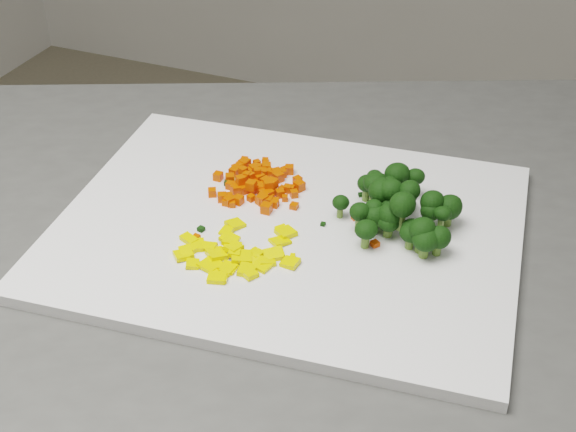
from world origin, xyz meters
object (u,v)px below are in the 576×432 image
at_px(cutting_board, 288,229).
at_px(broccoli_pile, 401,198).
at_px(carrot_pile, 257,176).
at_px(pepper_pile, 238,241).

distance_m(cutting_board, broccoli_pile, 0.12).
height_order(carrot_pile, pepper_pile, carrot_pile).
bearing_deg(carrot_pile, broccoli_pile, -1.75).
bearing_deg(pepper_pile, cutting_board, 60.61).
distance_m(cutting_board, carrot_pile, 0.08).
xyz_separation_m(cutting_board, carrot_pile, (-0.06, 0.05, 0.02)).
bearing_deg(carrot_pile, cutting_board, -42.12).
xyz_separation_m(pepper_pile, broccoli_pile, (0.13, 0.10, 0.02)).
relative_size(cutting_board, carrot_pile, 4.50).
relative_size(pepper_pile, broccoli_pile, 0.97).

